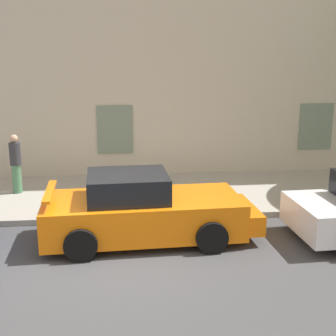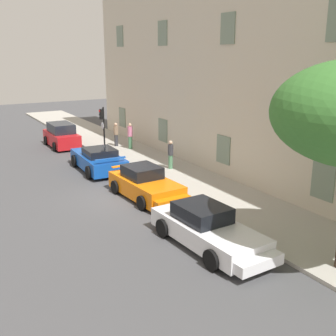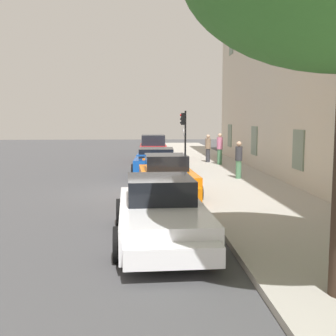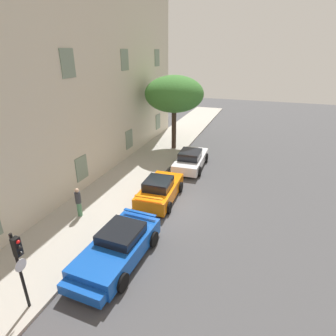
{
  "view_description": "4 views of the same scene",
  "coord_description": "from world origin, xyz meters",
  "px_view_note": "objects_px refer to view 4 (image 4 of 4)",
  "views": [
    {
      "loc": [
        0.24,
        -8.45,
        3.9
      ],
      "look_at": [
        1.3,
        2.24,
        1.25
      ],
      "focal_mm": 49.51,
      "sensor_mm": 36.0,
      "label": 1
    },
    {
      "loc": [
        17.08,
        -7.46,
        6.64
      ],
      "look_at": [
        1.46,
        1.68,
        1.55
      ],
      "focal_mm": 44.44,
      "sensor_mm": 36.0,
      "label": 2
    },
    {
      "loc": [
        15.78,
        0.16,
        2.79
      ],
      "look_at": [
        0.12,
        1.03,
        0.96
      ],
      "focal_mm": 45.84,
      "sensor_mm": 36.0,
      "label": 3
    },
    {
      "loc": [
        -13.13,
        -4.45,
        8.36
      ],
      "look_at": [
        1.3,
        0.68,
        1.84
      ],
      "focal_mm": 29.55,
      "sensor_mm": 36.0,
      "label": 4
    }
  ],
  "objects_px": {
    "sportscar_yellow_flank": "(161,189)",
    "pedestrian_admiring": "(78,202)",
    "tree_near_kerb": "(174,94)",
    "traffic_light": "(19,259)",
    "sportscar_white_middle": "(191,159)",
    "sportscar_red_lead": "(116,250)"
  },
  "relations": [
    {
      "from": "tree_near_kerb",
      "to": "traffic_light",
      "type": "height_order",
      "value": "tree_near_kerb"
    },
    {
      "from": "sportscar_white_middle",
      "to": "tree_near_kerb",
      "type": "xyz_separation_m",
      "value": [
        3.42,
        2.58,
        4.32
      ]
    },
    {
      "from": "sportscar_red_lead",
      "to": "sportscar_yellow_flank",
      "type": "distance_m",
      "value": 5.83
    },
    {
      "from": "sportscar_white_middle",
      "to": "sportscar_red_lead",
      "type": "bearing_deg",
      "value": 178.94
    },
    {
      "from": "sportscar_red_lead",
      "to": "sportscar_yellow_flank",
      "type": "relative_size",
      "value": 1.07
    },
    {
      "from": "sportscar_yellow_flank",
      "to": "sportscar_white_middle",
      "type": "bearing_deg",
      "value": -4.32
    },
    {
      "from": "sportscar_white_middle",
      "to": "sportscar_yellow_flank",
      "type": "bearing_deg",
      "value": 175.68
    },
    {
      "from": "sportscar_white_middle",
      "to": "pedestrian_admiring",
      "type": "distance_m",
      "value": 9.78
    },
    {
      "from": "sportscar_yellow_flank",
      "to": "tree_near_kerb",
      "type": "distance_m",
      "value": 10.18
    },
    {
      "from": "sportscar_yellow_flank",
      "to": "sportscar_red_lead",
      "type": "bearing_deg",
      "value": -177.95
    },
    {
      "from": "traffic_light",
      "to": "pedestrian_admiring",
      "type": "xyz_separation_m",
      "value": [
        5.45,
        1.91,
        -1.23
      ]
    },
    {
      "from": "sportscar_yellow_flank",
      "to": "traffic_light",
      "type": "xyz_separation_m",
      "value": [
        -8.93,
        1.41,
        1.59
      ]
    },
    {
      "from": "traffic_light",
      "to": "pedestrian_admiring",
      "type": "distance_m",
      "value": 5.91
    },
    {
      "from": "traffic_light",
      "to": "tree_near_kerb",
      "type": "bearing_deg",
      "value": 2.39
    },
    {
      "from": "sportscar_red_lead",
      "to": "pedestrian_admiring",
      "type": "relative_size",
      "value": 3.03
    },
    {
      "from": "sportscar_yellow_flank",
      "to": "pedestrian_admiring",
      "type": "height_order",
      "value": "pedestrian_admiring"
    },
    {
      "from": "sportscar_red_lead",
      "to": "tree_near_kerb",
      "type": "distance_m",
      "value": 15.59
    },
    {
      "from": "sportscar_red_lead",
      "to": "traffic_light",
      "type": "relative_size",
      "value": 1.63
    },
    {
      "from": "sportscar_yellow_flank",
      "to": "tree_near_kerb",
      "type": "xyz_separation_m",
      "value": [
        8.96,
        2.16,
        4.32
      ]
    },
    {
      "from": "sportscar_yellow_flank",
      "to": "pedestrian_admiring",
      "type": "distance_m",
      "value": 4.83
    },
    {
      "from": "sportscar_red_lead",
      "to": "pedestrian_admiring",
      "type": "xyz_separation_m",
      "value": [
        2.34,
        3.54,
        0.37
      ]
    },
    {
      "from": "sportscar_yellow_flank",
      "to": "tree_near_kerb",
      "type": "relative_size",
      "value": 0.73
    }
  ]
}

